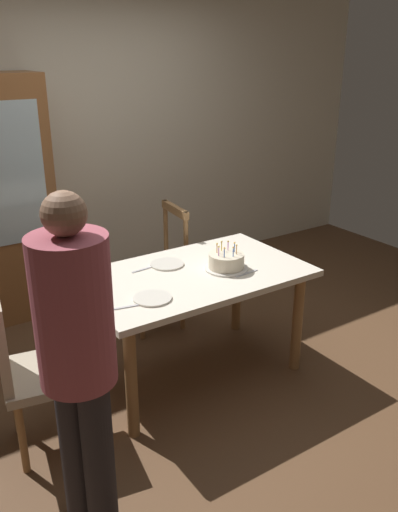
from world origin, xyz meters
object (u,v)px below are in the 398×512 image
plate_near_celebrant (152,298)px  chair_spindle_back (156,270)px  birthday_cake (226,262)px  dining_table (192,287)px  plate_far_side (167,264)px  person_celebrant (77,352)px  chair_upholstered (27,364)px

plate_near_celebrant → chair_spindle_back: size_ratio=0.23×
chair_spindle_back → birthday_cake: bearing=-86.0°
plate_near_celebrant → dining_table: bearing=26.3°
dining_table → chair_spindle_back: (0.15, 0.75, -0.18)m
dining_table → plate_far_side: bearing=110.2°
plate_far_side → person_celebrant: size_ratio=0.14×
chair_spindle_back → person_celebrant: 1.96m
plate_near_celebrant → birthday_cake: bearing=11.3°
birthday_cake → plate_far_side: (-0.28, 0.27, -0.04)m
plate_near_celebrant → person_celebrant: (-0.65, -0.55, 0.15)m
dining_table → plate_far_side: 0.23m
plate_far_side → chair_spindle_back: bearing=68.1°
birthday_cake → chair_upholstered: (-1.32, -0.05, -0.26)m
plate_near_celebrant → plate_far_side: size_ratio=1.00×
dining_table → birthday_cake: birthday_cake is taller
dining_table → chair_upholstered: (-1.11, -0.12, -0.11)m
dining_table → birthday_cake: (0.21, -0.07, 0.15)m
chair_spindle_back → person_celebrant: bearing=-128.7°
dining_table → plate_near_celebrant: size_ratio=6.53×
plate_near_celebrant → chair_upholstered: 0.75m
dining_table → person_celebrant: bearing=-144.6°
birthday_cake → plate_near_celebrant: birthday_cake is taller
person_celebrant → birthday_cake: bearing=28.0°
dining_table → plate_near_celebrant: bearing=-153.7°
birthday_cake → person_celebrant: person_celebrant is taller
dining_table → birthday_cake: size_ratio=5.13×
chair_spindle_back → dining_table: bearing=-101.4°
chair_spindle_back → person_celebrant: size_ratio=0.60×
plate_far_side → chair_spindle_back: size_ratio=0.23×
chair_upholstered → plate_near_celebrant: bearing=-5.7°
birthday_cake → chair_upholstered: 1.34m
dining_table → person_celebrant: person_celebrant is taller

